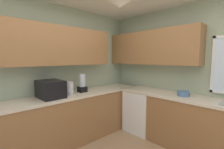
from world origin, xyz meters
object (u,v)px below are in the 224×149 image
kettle (70,88)px  blender_appliance (82,84)px  microwave (50,89)px  dishwasher (142,111)px  bowl (183,93)px

kettle → blender_appliance: 0.28m
microwave → kettle: bearing=86.7°
dishwasher → kettle: 1.62m
kettle → bowl: size_ratio=1.14×
kettle → bowl: bearing=42.9°
bowl → blender_appliance: blender_appliance is taller
dishwasher → kettle: kettle is taller
blender_appliance → microwave: bearing=-90.0°
dishwasher → blender_appliance: blender_appliance is taller
dishwasher → blender_appliance: 1.42m
dishwasher → bowl: size_ratio=4.21×
microwave → blender_appliance: size_ratio=1.33×
bowl → dishwasher: bearing=-178.0°
bowl → microwave: bearing=-131.1°
microwave → bowl: 2.31m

